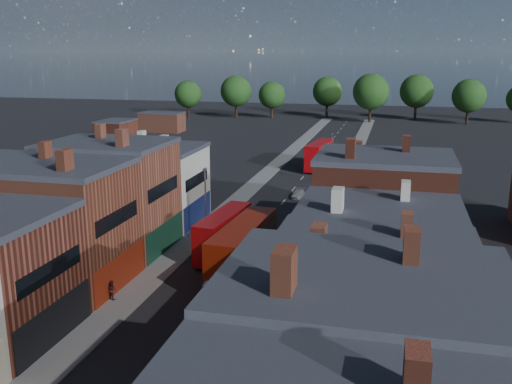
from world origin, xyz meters
The scene contains 14 objects.
pavement_west centered at (-6.50, 50.00, 0.06)m, with size 3.00×200.00×0.12m, color gray.
pavement_east centered at (6.50, 50.00, 0.06)m, with size 3.00×200.00×0.12m, color gray.
terrace_east centered at (14.00, 0.00, 5.69)m, with size 12.00×80.00×11.39m, color maroon.
lamp_post_1 centered at (5.20, 0.00, 4.70)m, with size 0.25×0.70×8.12m.
lamp_post_2 centered at (-5.20, 30.00, 4.70)m, with size 0.25×0.70×8.12m.
lamp_post_3 centered at (5.20, 60.00, 4.70)m, with size 0.25×0.70×8.12m.
bus_0 centered at (-1.82, 25.62, 2.40)m, with size 3.32×10.48×4.45m.
bus_1 centered at (1.90, 19.77, 2.89)m, with size 3.74×12.55×5.35m.
bus_2 centered at (1.68, 72.14, 2.60)m, with size 3.82×11.37×4.81m.
car_1 centered at (1.20, 1.47, 0.54)m, with size 1.15×3.30×1.09m, color navy.
car_2 centered at (-1.57, 30.25, 0.55)m, with size 1.81×3.92×1.09m, color black.
car_3 centered at (1.62, 50.87, 0.55)m, with size 1.53×3.76×1.09m, color silver.
ped_1 centered at (-7.70, 12.75, 0.95)m, with size 0.81×0.44×1.66m, color #411B1A.
ped_3 centered at (7.30, 22.67, 0.93)m, with size 0.94×0.43×1.61m, color #5F5A51.
Camera 1 is at (14.90, -27.61, 20.50)m, focal length 40.00 mm.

